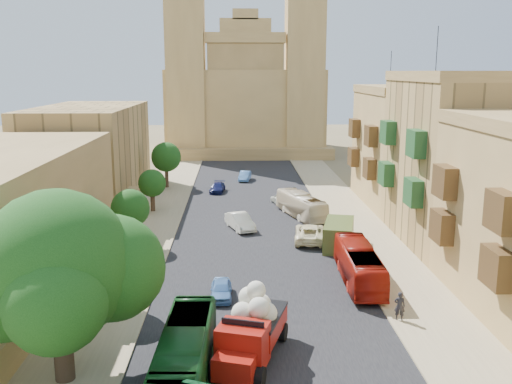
{
  "coord_description": "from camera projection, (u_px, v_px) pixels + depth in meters",
  "views": [
    {
      "loc": [
        -1.65,
        -19.96,
        13.76
      ],
      "look_at": [
        0.0,
        26.0,
        4.0
      ],
      "focal_mm": 40.0,
      "sensor_mm": 36.0,
      "label": 1
    }
  ],
  "objects": [
    {
      "name": "road_surface",
      "position": [
        254.0,
        226.0,
        51.76
      ],
      "size": [
        14.0,
        140.0,
        0.01
      ],
      "primitive_type": "cube",
      "color": "black",
      "rests_on": "ground"
    },
    {
      "name": "sidewalk_east",
      "position": [
        358.0,
        225.0,
        52.09
      ],
      "size": [
        5.0,
        140.0,
        0.01
      ],
      "primitive_type": "cube",
      "color": "tan",
      "rests_on": "ground"
    },
    {
      "name": "sidewalk_west",
      "position": [
        149.0,
        227.0,
        51.42
      ],
      "size": [
        5.0,
        140.0,
        0.01
      ],
      "primitive_type": "cube",
      "color": "tan",
      "rests_on": "ground"
    },
    {
      "name": "kerb_east",
      "position": [
        331.0,
        225.0,
        51.99
      ],
      "size": [
        0.25,
        140.0,
        0.12
      ],
      "primitive_type": "cube",
      "color": "tan",
      "rests_on": "ground"
    },
    {
      "name": "kerb_west",
      "position": [
        177.0,
        226.0,
        51.5
      ],
      "size": [
        0.25,
        140.0,
        0.12
      ],
      "primitive_type": "cube",
      "color": "tan",
      "rests_on": "ground"
    },
    {
      "name": "townhouse_c",
      "position": [
        454.0,
        158.0,
        46.0
      ],
      "size": [
        9.0,
        14.0,
        17.4
      ],
      "color": "tan",
      "rests_on": "ground"
    },
    {
      "name": "townhouse_d",
      "position": [
        403.0,
        145.0,
        59.84
      ],
      "size": [
        9.0,
        14.0,
        15.9
      ],
      "color": "#A9864C",
      "rests_on": "ground"
    },
    {
      "name": "west_wall",
      "position": [
        87.0,
        252.0,
        41.36
      ],
      "size": [
        1.0,
        40.0,
        1.8
      ],
      "primitive_type": "cube",
      "color": "#A9864C",
      "rests_on": "ground"
    },
    {
      "name": "west_building_mid",
      "position": [
        90.0,
        151.0,
        63.77
      ],
      "size": [
        10.0,
        22.0,
        10.0
      ],
      "primitive_type": "cube",
      "color": "tan",
      "rests_on": "ground"
    },
    {
      "name": "church",
      "position": [
        245.0,
        97.0,
        97.31
      ],
      "size": [
        28.0,
        22.5,
        36.3
      ],
      "color": "#A9864C",
      "rests_on": "ground"
    },
    {
      "name": "ficus_tree",
      "position": [
        59.0,
        270.0,
        24.93
      ],
      "size": [
        8.84,
        8.13,
        8.84
      ],
      "color": "#39281C",
      "rests_on": "ground"
    },
    {
      "name": "street_tree_a",
      "position": [
        93.0,
        248.0,
        33.04
      ],
      "size": [
        3.61,
        3.61,
        5.55
      ],
      "color": "#39281C",
      "rests_on": "ground"
    },
    {
      "name": "street_tree_b",
      "position": [
        130.0,
        209.0,
        44.89
      ],
      "size": [
        3.06,
        3.06,
        4.71
      ],
      "color": "#39281C",
      "rests_on": "ground"
    },
    {
      "name": "street_tree_c",
      "position": [
        152.0,
        183.0,
        56.69
      ],
      "size": [
        2.76,
        2.76,
        4.25
      ],
      "color": "#39281C",
      "rests_on": "ground"
    },
    {
      "name": "street_tree_d",
      "position": [
        166.0,
        157.0,
        68.24
      ],
      "size": [
        3.57,
        3.57,
        5.49
      ],
      "color": "#39281C",
      "rests_on": "ground"
    },
    {
      "name": "red_truck",
      "position": [
        251.0,
        328.0,
        27.48
      ],
      "size": [
        4.05,
        6.64,
        3.67
      ],
      "color": "maroon",
      "rests_on": "ground"
    },
    {
      "name": "olive_pickup",
      "position": [
        339.0,
        235.0,
        45.31
      ],
      "size": [
        3.28,
        5.35,
        2.06
      ],
      "color": "#46541F",
      "rests_on": "ground"
    },
    {
      "name": "bus_green_north",
      "position": [
        185.0,
        355.0,
        25.59
      ],
      "size": [
        2.5,
        9.26,
        2.56
      ],
      "primitive_type": "imported",
      "rotation": [
        0.0,
        0.0,
        -0.04
      ],
      "color": "#144D1D",
      "rests_on": "ground"
    },
    {
      "name": "bus_red_east",
      "position": [
        359.0,
        265.0,
        37.64
      ],
      "size": [
        2.35,
        8.91,
        2.46
      ],
      "primitive_type": "imported",
      "rotation": [
        0.0,
        0.0,
        3.11
      ],
      "color": "#A3170B",
      "rests_on": "ground"
    },
    {
      "name": "bus_cream_east",
      "position": [
        301.0,
        205.0,
        54.68
      ],
      "size": [
        4.31,
        8.44,
        2.3
      ],
      "primitive_type": "imported",
      "rotation": [
        0.0,
        0.0,
        3.45
      ],
      "color": "beige",
      "rests_on": "ground"
    },
    {
      "name": "car_blue_a",
      "position": [
        221.0,
        289.0,
        35.21
      ],
      "size": [
        1.32,
        3.25,
        1.11
      ],
      "primitive_type": "imported",
      "rotation": [
        0.0,
        0.0,
        0.0
      ],
      "color": "#5184C1",
      "rests_on": "ground"
    },
    {
      "name": "car_white_a",
      "position": [
        240.0,
        221.0,
        50.51
      ],
      "size": [
        2.86,
        4.61,
        1.43
      ],
      "primitive_type": "imported",
      "rotation": [
        0.0,
        0.0,
        0.34
      ],
      "color": "silver",
      "rests_on": "ground"
    },
    {
      "name": "car_cream",
      "position": [
        310.0,
        233.0,
        46.96
      ],
      "size": [
        3.02,
        5.41,
        1.43
      ],
      "primitive_type": "imported",
      "rotation": [
        0.0,
        0.0,
        3.01
      ],
      "color": "#FFF0C0",
      "rests_on": "ground"
    },
    {
      "name": "car_dkblue",
      "position": [
        218.0,
        188.0,
        66.1
      ],
      "size": [
        1.94,
        3.88,
        1.08
      ],
      "primitive_type": "imported",
      "rotation": [
        0.0,
        0.0,
        -0.12
      ],
      "color": "#101647",
      "rests_on": "ground"
    },
    {
      "name": "car_white_b",
      "position": [
        281.0,
        199.0,
        60.02
      ],
      "size": [
        2.18,
        3.65,
        1.16
      ],
      "primitive_type": "imported",
      "rotation": [
        0.0,
        0.0,
        3.39
      ],
      "color": "silver",
      "rests_on": "ground"
    },
    {
      "name": "car_blue_b",
      "position": [
        245.0,
        176.0,
        73.1
      ],
      "size": [
        1.78,
        3.75,
        1.19
      ],
      "primitive_type": "imported",
      "rotation": [
        0.0,
        0.0,
        -0.15
      ],
      "color": "#5389D1",
      "rests_on": "ground"
    },
    {
      "name": "pedestrian_a",
      "position": [
        400.0,
        306.0,
        32.02
      ],
      "size": [
        0.7,
        0.55,
        1.68
      ],
      "primitive_type": "imported",
      "rotation": [
        0.0,
        0.0,
        2.87
      ],
      "color": "black",
      "rests_on": "ground"
    },
    {
      "name": "pedestrian_c",
      "position": [
        371.0,
        266.0,
        38.8
      ],
      "size": [
        0.59,
        1.0,
        1.59
      ],
      "primitive_type": "imported",
      "rotation": [
        0.0,
        0.0,
        4.49
      ],
      "color": "#37373A",
      "rests_on": "ground"
    }
  ]
}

